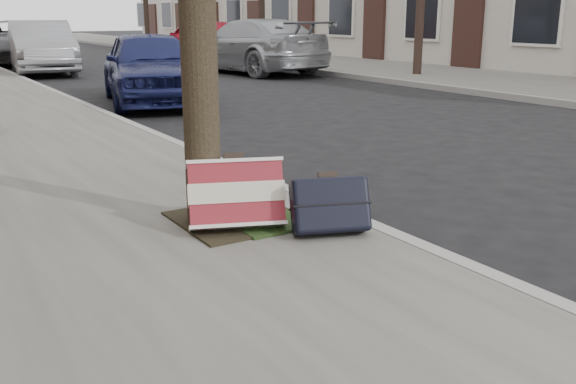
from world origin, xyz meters
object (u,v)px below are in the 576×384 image
suitcase_navy (330,205)px  car_near_mid (42,47)px  car_near_front (151,67)px  suitcase_red (236,195)px

suitcase_navy → car_near_mid: (1.33, 15.05, 0.37)m
suitcase_navy → car_near_mid: bearing=105.6°
suitcase_navy → car_near_front: size_ratio=0.14×
suitcase_red → suitcase_navy: (0.49, -0.42, -0.04)m
car_near_mid → car_near_front: bearing=-80.5°
suitcase_navy → car_near_mid: 15.12m
suitcase_red → car_near_front: size_ratio=0.17×
car_near_front → car_near_mid: 7.32m
suitcase_red → car_near_front: 7.64m
suitcase_red → car_near_mid: (1.81, 14.64, 0.33)m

